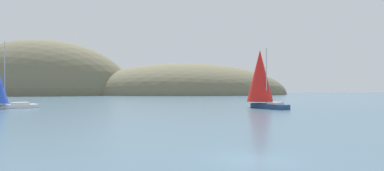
% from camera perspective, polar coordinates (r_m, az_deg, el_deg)
% --- Properties ---
extents(ground_plane, '(360.00, 360.00, 0.00)m').
position_cam_1_polar(ground_plane, '(19.06, 9.70, -11.47)').
color(ground_plane, '#426075').
extents(headland_left, '(75.82, 44.00, 45.50)m').
position_cam_1_polar(headland_left, '(161.20, -22.96, -1.38)').
color(headland_left, '#6B664C').
rests_on(headland_left, ground_plane).
extents(headland_center, '(87.88, 44.00, 26.59)m').
position_cam_1_polar(headland_center, '(153.44, -1.14, -1.45)').
color(headland_center, '#6B664C').
rests_on(headland_center, ground_plane).
extents(sailboat_red_spinnaker, '(6.33, 9.10, 10.07)m').
position_cam_1_polar(sailboat_red_spinnaker, '(62.66, 10.79, 1.21)').
color(sailboat_red_spinnaker, navy).
rests_on(sailboat_red_spinnaker, ground_plane).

